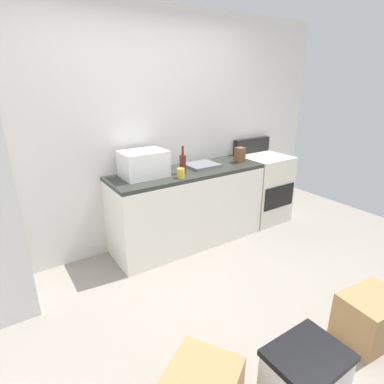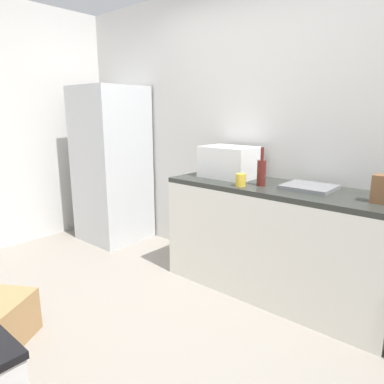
{
  "view_description": "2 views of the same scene",
  "coord_description": "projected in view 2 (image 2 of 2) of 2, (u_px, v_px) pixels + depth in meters",
  "views": [
    {
      "loc": [
        -1.51,
        -1.62,
        1.86
      ],
      "look_at": [
        0.08,
        0.78,
        0.81
      ],
      "focal_mm": 29.04,
      "sensor_mm": 36.0,
      "label": 1
    },
    {
      "loc": [
        1.53,
        -1.27,
        1.47
      ],
      "look_at": [
        -0.23,
        0.79,
        0.84
      ],
      "focal_mm": 32.85,
      "sensor_mm": 36.0,
      "label": 2
    }
  ],
  "objects": [
    {
      "name": "sink_basin",
      "position": [
        309.0,
        187.0,
        2.62
      ],
      "size": [
        0.36,
        0.32,
        0.03
      ],
      "primitive_type": "cube",
      "color": "slate",
      "rests_on": "kitchen_counter"
    },
    {
      "name": "knife_block",
      "position": [
        381.0,
        189.0,
        2.22
      ],
      "size": [
        0.1,
        0.1,
        0.18
      ],
      "primitive_type": "cube",
      "color": "brown",
      "rests_on": "kitchen_counter"
    },
    {
      "name": "wine_bottle",
      "position": [
        261.0,
        172.0,
        2.73
      ],
      "size": [
        0.07,
        0.07,
        0.3
      ],
      "color": "#591E19",
      "rests_on": "kitchen_counter"
    },
    {
      "name": "coffee_mug",
      "position": [
        241.0,
        180.0,
        2.71
      ],
      "size": [
        0.08,
        0.08,
        0.1
      ],
      "primitive_type": "cylinder",
      "color": "gold",
      "rests_on": "kitchen_counter"
    },
    {
      "name": "microwave",
      "position": [
        229.0,
        162.0,
        3.07
      ],
      "size": [
        0.46,
        0.34,
        0.27
      ],
      "primitive_type": "cube",
      "color": "white",
      "rests_on": "kitchen_counter"
    },
    {
      "name": "refrigerator",
      "position": [
        112.0,
        165.0,
        4.01
      ],
      "size": [
        0.68,
        0.66,
        1.73
      ],
      "primitive_type": "cube",
      "color": "silver",
      "rests_on": "ground_plane"
    },
    {
      "name": "kitchen_counter",
      "position": [
        275.0,
        240.0,
        2.84
      ],
      "size": [
        1.8,
        0.6,
        0.9
      ],
      "color": "silver",
      "rests_on": "ground_plane"
    },
    {
      "name": "ground_plane",
      "position": [
        139.0,
        347.0,
        2.24
      ],
      "size": [
        6.0,
        6.0,
        0.0
      ],
      "primitive_type": "plane",
      "color": "gray"
    },
    {
      "name": "wall_back",
      "position": [
        268.0,
        131.0,
        3.09
      ],
      "size": [
        5.0,
        0.1,
        2.6
      ],
      "primitive_type": "cube",
      "color": "silver",
      "rests_on": "ground_plane"
    }
  ]
}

